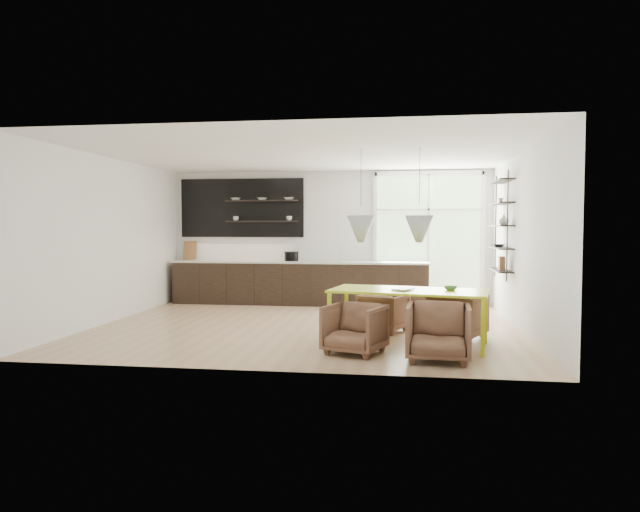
# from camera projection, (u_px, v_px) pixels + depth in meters

# --- Properties ---
(room) EXTENTS (7.02, 6.01, 2.91)m
(room) POSITION_uv_depth(u_px,v_px,m) (347.00, 239.00, 10.55)
(room) COLOR tan
(room) RESTS_ON ground
(kitchen_run) EXTENTS (5.54, 0.69, 2.75)m
(kitchen_run) POSITION_uv_depth(u_px,v_px,m) (295.00, 277.00, 12.35)
(kitchen_run) COLOR black
(kitchen_run) RESTS_ON ground
(right_shelving) EXTENTS (0.26, 1.22, 1.90)m
(right_shelving) POSITION_uv_depth(u_px,v_px,m) (501.00, 229.00, 10.23)
(right_shelving) COLOR black
(right_shelving) RESTS_ON ground
(dining_table) EXTENTS (2.32, 1.36, 0.79)m
(dining_table) POSITION_uv_depth(u_px,v_px,m) (409.00, 293.00, 8.07)
(dining_table) COLOR #BED011
(dining_table) RESTS_ON ground
(armchair_back_left) EXTENTS (0.88, 0.89, 0.62)m
(armchair_back_left) POSITION_uv_depth(u_px,v_px,m) (384.00, 312.00, 9.15)
(armchair_back_left) COLOR brown
(armchair_back_left) RESTS_ON ground
(armchair_back_right) EXTENTS (0.99, 1.00, 0.68)m
(armchair_back_right) POSITION_uv_depth(u_px,v_px,m) (458.00, 316.00, 8.59)
(armchair_back_right) COLOR brown
(armchair_back_right) RESTS_ON ground
(armchair_front_left) EXTENTS (0.91, 0.93, 0.66)m
(armchair_front_left) POSITION_uv_depth(u_px,v_px,m) (355.00, 329.00, 7.56)
(armchair_front_left) COLOR brown
(armchair_front_left) RESTS_ON ground
(armchair_front_right) EXTENTS (0.84, 0.86, 0.73)m
(armchair_front_right) POSITION_uv_depth(u_px,v_px,m) (438.00, 332.00, 7.15)
(armchair_front_right) COLOR brown
(armchair_front_right) RESTS_ON ground
(wire_stool) EXTENTS (0.35, 0.35, 0.44)m
(wire_stool) POSITION_uv_depth(u_px,v_px,m) (345.00, 324.00, 8.19)
(wire_stool) COLOR black
(wire_stool) RESTS_ON ground
(table_book) EXTENTS (0.34, 0.36, 0.03)m
(table_book) POSITION_uv_depth(u_px,v_px,m) (396.00, 289.00, 8.05)
(table_book) COLOR white
(table_book) RESTS_ON dining_table
(table_bowl) EXTENTS (0.21, 0.21, 0.06)m
(table_bowl) POSITION_uv_depth(u_px,v_px,m) (451.00, 288.00, 8.01)
(table_bowl) COLOR #447948
(table_bowl) RESTS_ON dining_table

